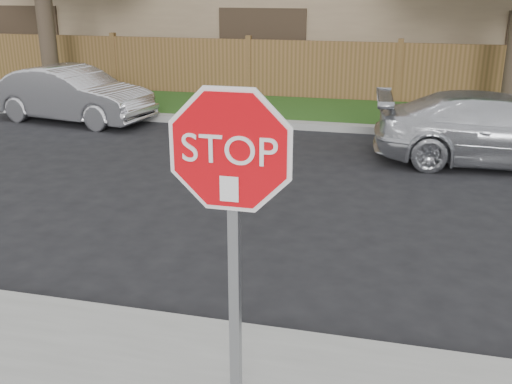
# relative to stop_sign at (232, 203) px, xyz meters

# --- Properties ---
(ground) EXTENTS (90.00, 90.00, 0.00)m
(ground) POSITION_rel_stop_sign_xyz_m (0.71, 1.48, -1.83)
(ground) COLOR black
(ground) RESTS_ON ground
(far_curb) EXTENTS (70.00, 0.30, 0.15)m
(far_curb) POSITION_rel_stop_sign_xyz_m (0.71, 9.63, -1.75)
(far_curb) COLOR gray
(far_curb) RESTS_ON ground
(grass_strip) EXTENTS (70.00, 3.00, 0.12)m
(grass_strip) POSITION_rel_stop_sign_xyz_m (0.71, 11.28, -1.77)
(grass_strip) COLOR #1E4714
(grass_strip) RESTS_ON ground
(fence) EXTENTS (70.00, 0.12, 1.60)m
(fence) POSITION_rel_stop_sign_xyz_m (0.71, 12.88, -1.03)
(fence) COLOR brown
(fence) RESTS_ON ground
(stop_sign) EXTENTS (1.01, 0.13, 2.55)m
(stop_sign) POSITION_rel_stop_sign_xyz_m (0.00, 0.00, 0.00)
(stop_sign) COLOR gray
(stop_sign) RESTS_ON sidewalk_near
(sedan_left) EXTENTS (3.98, 1.95, 1.26)m
(sedan_left) POSITION_rel_stop_sign_xyz_m (-6.46, 9.08, -1.20)
(sedan_left) COLOR #BCBBC1
(sedan_left) RESTS_ON ground
(sedan_right) EXTENTS (4.38, 2.04, 1.24)m
(sedan_right) POSITION_rel_stop_sign_xyz_m (2.55, 7.80, -1.21)
(sedan_right) COLOR silver
(sedan_right) RESTS_ON ground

